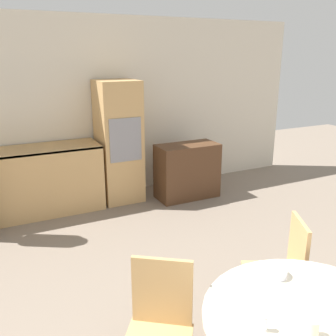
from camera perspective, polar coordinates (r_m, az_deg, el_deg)
wall_back at (r=5.58m, az=-11.29°, el=8.73°), size 6.90×0.05×2.60m
kitchen_counter at (r=5.24m, az=-23.92°, el=-2.36°), size 2.53×0.60×0.90m
oven_unit at (r=5.41m, az=-7.52°, el=3.98°), size 0.57×0.59×1.73m
sideboard at (r=5.56m, az=2.94°, el=-0.46°), size 0.91×0.45×0.81m
chair_far_left at (r=2.46m, az=-1.30°, el=-22.68°), size 0.56×0.56×0.90m
chair_far_right at (r=3.10m, az=17.21°, el=-14.32°), size 0.54×0.54×0.90m
cup at (r=2.13m, az=21.12°, el=-21.81°), size 0.07×0.07×0.09m
bowl_centre at (r=2.60m, az=23.88°, el=-15.14°), size 0.19×0.19×0.04m
bowl_far at (r=2.54m, az=15.96°, el=-14.98°), size 0.15×0.15×0.05m
salt_shaker at (r=2.10m, az=14.46°, el=-21.91°), size 0.03×0.03×0.09m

